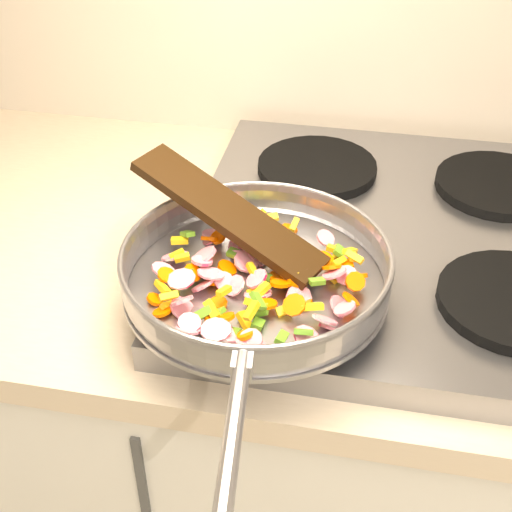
# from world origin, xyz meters

# --- Properties ---
(cooktop) EXTENTS (0.60, 0.60, 0.04)m
(cooktop) POSITION_xyz_m (-0.70, 1.67, 0.92)
(cooktop) COLOR #939399
(cooktop) RESTS_ON counter_top
(grate_fl) EXTENTS (0.19, 0.19, 0.02)m
(grate_fl) POSITION_xyz_m (-0.84, 1.52, 0.95)
(grate_fl) COLOR black
(grate_fl) RESTS_ON cooktop
(grate_bl) EXTENTS (0.19, 0.19, 0.02)m
(grate_bl) POSITION_xyz_m (-0.84, 1.81, 0.95)
(grate_bl) COLOR black
(grate_bl) RESTS_ON cooktop
(grate_br) EXTENTS (0.19, 0.19, 0.02)m
(grate_br) POSITION_xyz_m (-0.56, 1.81, 0.95)
(grate_br) COLOR black
(grate_br) RESTS_ON cooktop
(saute_pan) EXTENTS (0.37, 0.54, 0.05)m
(saute_pan) POSITION_xyz_m (-0.88, 1.48, 0.99)
(saute_pan) COLOR #9E9EA5
(saute_pan) RESTS_ON grate_fl
(vegetable_heap) EXTENTS (0.26, 0.28, 0.05)m
(vegetable_heap) POSITION_xyz_m (-0.88, 1.48, 0.98)
(vegetable_heap) COLOR #CB1342
(vegetable_heap) RESTS_ON saute_pan
(wooden_spatula) EXTENTS (0.27, 0.16, 0.09)m
(wooden_spatula) POSITION_xyz_m (-0.92, 1.54, 1.02)
(wooden_spatula) COLOR black
(wooden_spatula) RESTS_ON saute_pan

